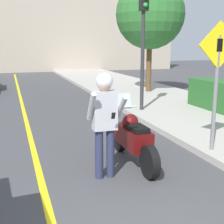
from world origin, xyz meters
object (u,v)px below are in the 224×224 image
Objects in this scene: motorcycle at (133,138)px; traffic_light at (143,25)px; crossing_sign at (217,75)px; street_tree at (150,15)px; person_biker at (105,114)px.

traffic_light reaches higher than motorcycle.
street_tree is at bearing 74.23° from crossing_sign.
crossing_sign is 8.56m from street_tree.
person_biker is 0.36× the size of street_tree.
traffic_light is (0.27, 4.19, 1.17)m from crossing_sign.
person_biker is at bearing -120.46° from traffic_light.
traffic_light is 4.39m from street_tree.
traffic_light is (2.65, 4.50, 1.73)m from person_biker.
motorcycle is 0.43× the size of street_tree.
traffic_light is at bearing 64.15° from motorcycle.
traffic_light is at bearing 86.38° from crossing_sign.
traffic_light is at bearing 59.54° from person_biker.
motorcycle is 1.08m from person_biker.
traffic_light is (1.94, 3.99, 2.36)m from motorcycle.
street_tree is at bearing 60.85° from person_biker.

